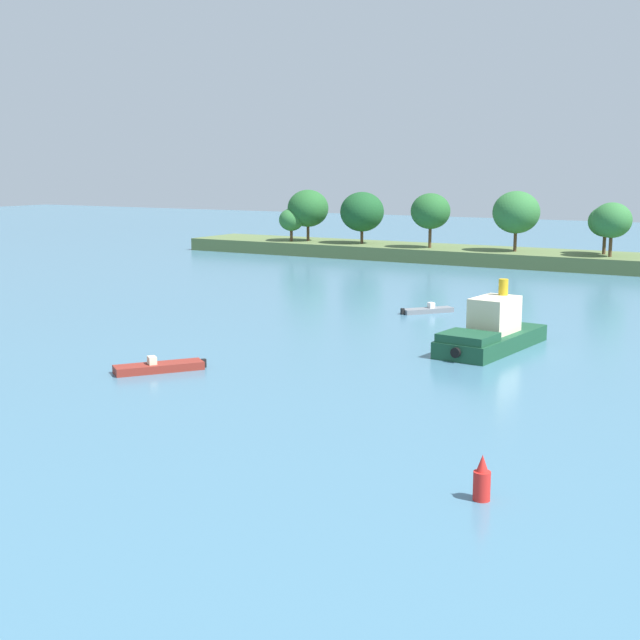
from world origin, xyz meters
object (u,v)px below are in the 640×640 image
(tugboat, at_px, (491,332))
(channel_buoy_red, at_px, (482,481))
(small_motorboat, at_px, (159,367))
(fishing_skiff, at_px, (427,310))

(tugboat, xyz_separation_m, channel_buoy_red, (9.58, -28.38, -0.46))
(tugboat, bearing_deg, small_motorboat, -133.05)
(channel_buoy_red, bearing_deg, small_motorboat, 157.28)
(tugboat, bearing_deg, fishing_skiff, 129.37)
(fishing_skiff, relative_size, tugboat, 0.39)
(small_motorboat, bearing_deg, fishing_skiff, 78.99)
(small_motorboat, bearing_deg, channel_buoy_red, -22.72)
(small_motorboat, bearing_deg, tugboat, 46.95)
(channel_buoy_red, bearing_deg, tugboat, 108.66)
(small_motorboat, xyz_separation_m, channel_buoy_red, (25.95, -10.87, 0.53))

